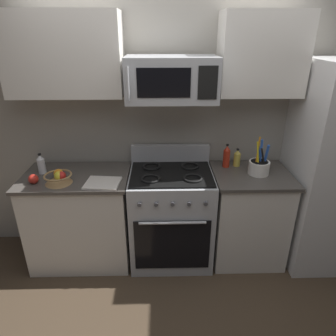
{
  "coord_description": "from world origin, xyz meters",
  "views": [
    {
      "loc": [
        -0.09,
        -1.79,
        2.09
      ],
      "look_at": [
        -0.03,
        0.56,
        1.03
      ],
      "focal_mm": 32.49,
      "sensor_mm": 36.0,
      "label": 1
    }
  ],
  "objects_px": {
    "microwave": "(172,79)",
    "utensil_crock": "(259,166)",
    "bottle_hot_sauce": "(227,157)",
    "apple_loose": "(33,179)",
    "cutting_board": "(103,183)",
    "range_oven": "(171,215)",
    "bottle_vinegar": "(41,164)",
    "bottle_oil": "(237,158)",
    "fruit_basket": "(59,178)"
  },
  "relations": [
    {
      "from": "bottle_oil",
      "to": "bottle_hot_sauce",
      "type": "bearing_deg",
      "value": -169.68
    },
    {
      "from": "fruit_basket",
      "to": "range_oven",
      "type": "bearing_deg",
      "value": 8.56
    },
    {
      "from": "microwave",
      "to": "cutting_board",
      "type": "xyz_separation_m",
      "value": [
        -0.59,
        -0.2,
        -0.83
      ]
    },
    {
      "from": "microwave",
      "to": "bottle_oil",
      "type": "height_order",
      "value": "microwave"
    },
    {
      "from": "microwave",
      "to": "utensil_crock",
      "type": "relative_size",
      "value": 2.14
    },
    {
      "from": "bottle_hot_sauce",
      "to": "range_oven",
      "type": "bearing_deg",
      "value": -163.23
    },
    {
      "from": "microwave",
      "to": "bottle_vinegar",
      "type": "height_order",
      "value": "microwave"
    },
    {
      "from": "microwave",
      "to": "bottle_hot_sauce",
      "type": "relative_size",
      "value": 3.22
    },
    {
      "from": "bottle_oil",
      "to": "range_oven",
      "type": "bearing_deg",
      "value": -164.28
    },
    {
      "from": "range_oven",
      "to": "fruit_basket",
      "type": "height_order",
      "value": "range_oven"
    },
    {
      "from": "bottle_vinegar",
      "to": "utensil_crock",
      "type": "bearing_deg",
      "value": -1.83
    },
    {
      "from": "microwave",
      "to": "utensil_crock",
      "type": "bearing_deg",
      "value": -2.32
    },
    {
      "from": "utensil_crock",
      "to": "bottle_hot_sauce",
      "type": "distance_m",
      "value": 0.31
    },
    {
      "from": "utensil_crock",
      "to": "fruit_basket",
      "type": "height_order",
      "value": "utensil_crock"
    },
    {
      "from": "apple_loose",
      "to": "bottle_vinegar",
      "type": "height_order",
      "value": "bottle_vinegar"
    },
    {
      "from": "bottle_hot_sauce",
      "to": "bottle_vinegar",
      "type": "bearing_deg",
      "value": -176.6
    },
    {
      "from": "apple_loose",
      "to": "cutting_board",
      "type": "height_order",
      "value": "apple_loose"
    },
    {
      "from": "microwave",
      "to": "cutting_board",
      "type": "bearing_deg",
      "value": -161.01
    },
    {
      "from": "bottle_vinegar",
      "to": "range_oven",
      "type": "bearing_deg",
      "value": -2.82
    },
    {
      "from": "fruit_basket",
      "to": "bottle_vinegar",
      "type": "xyz_separation_m",
      "value": [
        -0.21,
        0.2,
        0.04
      ]
    },
    {
      "from": "apple_loose",
      "to": "bottle_hot_sauce",
      "type": "bearing_deg",
      "value": 10.35
    },
    {
      "from": "utensil_crock",
      "to": "cutting_board",
      "type": "xyz_separation_m",
      "value": [
        -1.38,
        -0.17,
        -0.06
      ]
    },
    {
      "from": "apple_loose",
      "to": "bottle_oil",
      "type": "height_order",
      "value": "bottle_oil"
    },
    {
      "from": "apple_loose",
      "to": "bottle_hot_sauce",
      "type": "xyz_separation_m",
      "value": [
        1.7,
        0.31,
        0.06
      ]
    },
    {
      "from": "utensil_crock",
      "to": "bottle_oil",
      "type": "xyz_separation_m",
      "value": [
        -0.16,
        0.18,
        0.01
      ]
    },
    {
      "from": "utensil_crock",
      "to": "bottle_oil",
      "type": "height_order",
      "value": "utensil_crock"
    },
    {
      "from": "microwave",
      "to": "apple_loose",
      "type": "height_order",
      "value": "microwave"
    },
    {
      "from": "bottle_oil",
      "to": "bottle_vinegar",
      "type": "relative_size",
      "value": 0.92
    },
    {
      "from": "microwave",
      "to": "bottle_vinegar",
      "type": "xyz_separation_m",
      "value": [
        -1.18,
        0.03,
        -0.75
      ]
    },
    {
      "from": "cutting_board",
      "to": "bottle_oil",
      "type": "distance_m",
      "value": 1.28
    },
    {
      "from": "microwave",
      "to": "bottle_vinegar",
      "type": "distance_m",
      "value": 1.39
    },
    {
      "from": "utensil_crock",
      "to": "cutting_board",
      "type": "bearing_deg",
      "value": -172.95
    },
    {
      "from": "fruit_basket",
      "to": "bottle_vinegar",
      "type": "distance_m",
      "value": 0.3
    },
    {
      "from": "cutting_board",
      "to": "bottle_oil",
      "type": "height_order",
      "value": "bottle_oil"
    },
    {
      "from": "fruit_basket",
      "to": "apple_loose",
      "type": "height_order",
      "value": "fruit_basket"
    },
    {
      "from": "microwave",
      "to": "apple_loose",
      "type": "distance_m",
      "value": 1.43
    },
    {
      "from": "range_oven",
      "to": "bottle_hot_sauce",
      "type": "xyz_separation_m",
      "value": [
        0.53,
        0.16,
        0.54
      ]
    },
    {
      "from": "utensil_crock",
      "to": "cutting_board",
      "type": "height_order",
      "value": "utensil_crock"
    },
    {
      "from": "range_oven",
      "to": "cutting_board",
      "type": "xyz_separation_m",
      "value": [
        -0.59,
        -0.18,
        0.44
      ]
    },
    {
      "from": "utensil_crock",
      "to": "microwave",
      "type": "bearing_deg",
      "value": 177.68
    },
    {
      "from": "range_oven",
      "to": "bottle_vinegar",
      "type": "distance_m",
      "value": 1.29
    },
    {
      "from": "microwave",
      "to": "apple_loose",
      "type": "xyz_separation_m",
      "value": [
        -1.17,
        -0.18,
        -0.79
      ]
    },
    {
      "from": "range_oven",
      "to": "bottle_vinegar",
      "type": "bearing_deg",
      "value": 177.18
    },
    {
      "from": "microwave",
      "to": "range_oven",
      "type": "bearing_deg",
      "value": -89.94
    },
    {
      "from": "fruit_basket",
      "to": "bottle_oil",
      "type": "xyz_separation_m",
      "value": [
        1.6,
        0.32,
        0.03
      ]
    },
    {
      "from": "microwave",
      "to": "bottle_hot_sauce",
      "type": "distance_m",
      "value": 0.91
    },
    {
      "from": "bottle_vinegar",
      "to": "bottle_oil",
      "type": "bearing_deg",
      "value": 3.81
    },
    {
      "from": "range_oven",
      "to": "microwave",
      "type": "bearing_deg",
      "value": 90.06
    },
    {
      "from": "apple_loose",
      "to": "fruit_basket",
      "type": "bearing_deg",
      "value": 1.82
    },
    {
      "from": "utensil_crock",
      "to": "bottle_hot_sauce",
      "type": "xyz_separation_m",
      "value": [
        -0.26,
        0.16,
        0.03
      ]
    }
  ]
}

